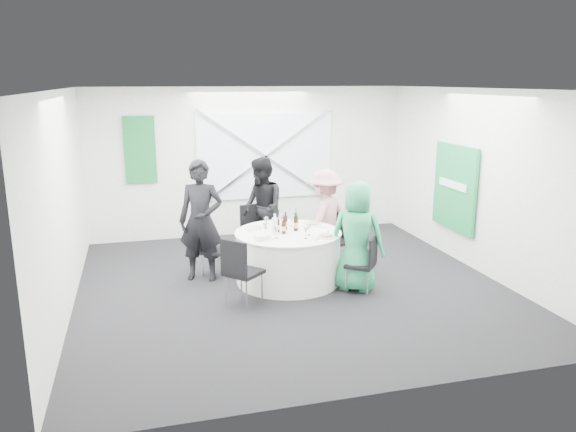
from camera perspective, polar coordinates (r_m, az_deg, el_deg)
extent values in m
plane|color=black|center=(8.23, 0.37, -7.10)|extent=(6.00, 6.00, 0.00)
plane|color=white|center=(7.70, 0.40, 12.78)|extent=(6.00, 6.00, 0.00)
plane|color=silver|center=(10.73, -3.93, 5.50)|extent=(6.00, 0.00, 6.00)
plane|color=silver|center=(5.10, 9.45, -3.84)|extent=(6.00, 0.00, 6.00)
plane|color=silver|center=(7.63, -21.89, 1.18)|extent=(0.00, 6.00, 6.00)
plane|color=silver|center=(9.11, 18.93, 3.33)|extent=(0.00, 6.00, 6.00)
cube|color=silver|center=(10.73, -2.32, 6.07)|extent=(2.60, 0.03, 1.60)
cube|color=silver|center=(10.70, -2.27, 6.04)|extent=(2.63, 0.05, 1.84)
cube|color=silver|center=(10.70, -2.27, 6.04)|extent=(2.63, 0.05, 1.84)
cube|color=#136225|center=(10.44, -14.80, 6.52)|extent=(0.55, 0.04, 1.20)
cube|color=#198B44|center=(9.60, 16.56, 2.79)|extent=(0.05, 1.20, 1.40)
cylinder|color=silver|center=(8.29, 0.00, -4.23)|extent=(1.52, 1.52, 0.74)
cylinder|color=silver|center=(8.18, 0.00, -1.70)|extent=(1.56, 1.56, 0.02)
cube|color=black|center=(9.28, -3.27, -1.84)|extent=(0.49, 0.49, 0.05)
cube|color=black|center=(9.39, -3.77, -0.12)|extent=(0.39, 0.12, 0.44)
cylinder|color=silver|center=(9.55, -2.74, -2.82)|extent=(0.02, 0.02, 0.42)
cylinder|color=silver|center=(9.43, -4.58, -3.07)|extent=(0.02, 0.02, 0.42)
cylinder|color=silver|center=(9.26, -1.89, -3.34)|extent=(0.02, 0.02, 0.42)
cylinder|color=silver|center=(9.13, -3.78, -3.61)|extent=(0.02, 0.02, 0.42)
cube|color=black|center=(8.57, -7.42, -3.54)|extent=(0.50, 0.50, 0.04)
cube|color=black|center=(8.57, -8.58, -2.04)|extent=(0.19, 0.33, 0.40)
cylinder|color=silver|center=(8.82, -7.98, -4.49)|extent=(0.02, 0.02, 0.38)
cylinder|color=silver|center=(8.55, -8.66, -5.10)|extent=(0.02, 0.02, 0.38)
cylinder|color=silver|center=(8.73, -6.11, -4.63)|extent=(0.02, 0.02, 0.38)
cylinder|color=silver|center=(8.45, -6.73, -5.25)|extent=(0.02, 0.02, 0.38)
cube|color=black|center=(8.99, 5.00, -2.62)|extent=(0.51, 0.51, 0.04)
cube|color=black|center=(9.06, 5.80, -1.04)|extent=(0.20, 0.34, 0.40)
cylinder|color=silver|center=(9.07, 6.34, -3.91)|extent=(0.02, 0.02, 0.39)
cylinder|color=silver|center=(9.26, 4.92, -3.50)|extent=(0.02, 0.02, 0.39)
cylinder|color=silver|center=(8.85, 5.02, -4.32)|extent=(0.02, 0.02, 0.39)
cylinder|color=silver|center=(9.05, 3.61, -3.89)|extent=(0.02, 0.02, 0.39)
cube|color=black|center=(7.93, 7.34, -4.97)|extent=(0.52, 0.52, 0.04)
cube|color=black|center=(7.82, 8.64, -3.58)|extent=(0.25, 0.30, 0.40)
cylinder|color=silver|center=(7.83, 8.05, -6.87)|extent=(0.02, 0.02, 0.38)
cylinder|color=silver|center=(8.10, 8.62, -6.17)|extent=(0.02, 0.02, 0.38)
cylinder|color=silver|center=(7.91, 5.94, -6.59)|extent=(0.02, 0.02, 0.38)
cylinder|color=silver|center=(8.18, 6.58, -5.91)|extent=(0.02, 0.02, 0.38)
cube|color=black|center=(7.43, -4.53, -5.74)|extent=(0.60, 0.60, 0.05)
cube|color=black|center=(7.19, -5.55, -4.28)|extent=(0.30, 0.33, 0.46)
cylinder|color=silver|center=(7.48, -6.36, -7.58)|extent=(0.02, 0.02, 0.44)
cylinder|color=silver|center=(7.28, -4.23, -8.14)|extent=(0.02, 0.02, 0.44)
cylinder|color=silver|center=(7.74, -4.75, -6.82)|extent=(0.02, 0.02, 0.44)
cylinder|color=silver|center=(7.54, -2.65, -7.33)|extent=(0.02, 0.02, 0.44)
imported|color=black|center=(8.35, -8.83, -0.47)|extent=(0.77, 0.63, 1.80)
imported|color=black|center=(9.28, -2.69, 0.77)|extent=(0.53, 0.86, 1.70)
imported|color=#C78186|center=(9.01, 3.74, -0.12)|extent=(1.07, 1.00, 1.55)
imported|color=#2B9F64|center=(7.91, 7.01, -2.08)|extent=(0.92, 0.85, 1.57)
cylinder|color=silver|center=(8.66, -0.64, -0.71)|extent=(0.28, 0.28, 0.01)
cylinder|color=silver|center=(8.38, -3.57, -1.23)|extent=(0.28, 0.28, 0.01)
cylinder|color=silver|center=(8.58, 2.54, -0.87)|extent=(0.26, 0.26, 0.01)
cylinder|color=#8FA559|center=(8.57, 2.54, -0.74)|extent=(0.17, 0.17, 0.02)
cylinder|color=silver|center=(7.94, 3.88, -2.09)|extent=(0.27, 0.27, 0.01)
cylinder|color=#8FA559|center=(7.93, 3.88, -1.95)|extent=(0.18, 0.18, 0.02)
cylinder|color=silver|center=(7.82, -2.38, -2.30)|extent=(0.28, 0.28, 0.01)
cube|color=silver|center=(7.78, -2.66, -2.14)|extent=(0.22, 0.17, 0.05)
cylinder|color=#361C09|center=(8.17, -1.06, -0.99)|extent=(0.06, 0.06, 0.18)
cylinder|color=#361C09|center=(8.14, -1.07, -0.17)|extent=(0.02, 0.02, 0.06)
cylinder|color=#E4BE78|center=(8.17, -1.06, -1.12)|extent=(0.06, 0.06, 0.06)
cylinder|color=#361C09|center=(8.29, -0.27, -0.68)|extent=(0.06, 0.06, 0.21)
cylinder|color=#361C09|center=(8.26, -0.27, 0.22)|extent=(0.02, 0.02, 0.06)
cylinder|color=#E4BE78|center=(8.30, -0.27, -0.82)|extent=(0.06, 0.06, 0.07)
cylinder|color=#361C09|center=(8.22, 0.81, -0.78)|extent=(0.06, 0.06, 0.22)
cylinder|color=#361C09|center=(8.18, 0.81, 0.16)|extent=(0.02, 0.02, 0.06)
cylinder|color=#E4BE78|center=(8.22, 0.81, -0.93)|extent=(0.06, 0.06, 0.08)
cylinder|color=#361C09|center=(8.07, -0.43, -1.14)|extent=(0.06, 0.06, 0.19)
cylinder|color=#361C09|center=(8.04, -0.43, -0.28)|extent=(0.02, 0.02, 0.06)
cylinder|color=#E4BE78|center=(8.08, -0.43, -1.27)|extent=(0.06, 0.06, 0.07)
cylinder|color=#41AB56|center=(8.25, 0.82, -0.53)|extent=(0.08, 0.08, 0.27)
cylinder|color=#41AB56|center=(8.21, 0.82, 0.58)|extent=(0.03, 0.03, 0.06)
cylinder|color=#E4BE78|center=(8.26, 0.82, -0.71)|extent=(0.08, 0.08, 0.09)
cylinder|color=white|center=(8.03, -1.34, -1.03)|extent=(0.08, 0.08, 0.24)
cylinder|color=white|center=(7.99, -1.35, 0.02)|extent=(0.03, 0.03, 0.06)
cylinder|color=#E4BE78|center=(8.04, -1.34, -1.20)|extent=(0.08, 0.08, 0.08)
cylinder|color=white|center=(8.50, 0.38, -1.03)|extent=(0.06, 0.06, 0.00)
cylinder|color=white|center=(8.49, 0.38, -0.69)|extent=(0.01, 0.01, 0.10)
cone|color=white|center=(8.47, 0.38, -0.19)|extent=(0.07, 0.07, 0.08)
cylinder|color=white|center=(8.53, -0.69, -0.98)|extent=(0.06, 0.06, 0.00)
cylinder|color=white|center=(8.52, -0.69, -0.64)|extent=(0.01, 0.01, 0.10)
cone|color=white|center=(8.50, -0.69, -0.14)|extent=(0.07, 0.07, 0.08)
cylinder|color=white|center=(8.04, -2.34, -1.90)|extent=(0.06, 0.06, 0.00)
cylinder|color=white|center=(8.03, -2.34, -1.55)|extent=(0.01, 0.01, 0.10)
cone|color=white|center=(8.01, -2.35, -1.02)|extent=(0.07, 0.07, 0.08)
cylinder|color=white|center=(7.85, 1.81, -2.28)|extent=(0.06, 0.06, 0.00)
cylinder|color=white|center=(7.84, 1.81, -1.92)|extent=(0.01, 0.01, 0.10)
cone|color=white|center=(7.82, 1.82, -1.38)|extent=(0.07, 0.07, 0.08)
cylinder|color=white|center=(8.39, -2.23, -1.24)|extent=(0.06, 0.06, 0.00)
cylinder|color=white|center=(8.37, -2.24, -0.90)|extent=(0.01, 0.01, 0.10)
cone|color=white|center=(8.35, -2.24, -0.40)|extent=(0.07, 0.07, 0.08)
cylinder|color=white|center=(7.86, -1.18, -2.25)|extent=(0.06, 0.06, 0.00)
cylinder|color=white|center=(7.85, -1.18, -1.89)|extent=(0.01, 0.01, 0.10)
cone|color=white|center=(7.83, -1.18, -1.35)|extent=(0.07, 0.07, 0.08)
cylinder|color=white|center=(8.02, 2.13, -1.94)|extent=(0.06, 0.06, 0.00)
cylinder|color=white|center=(8.00, 2.13, -1.59)|extent=(0.01, 0.01, 0.10)
cone|color=white|center=(7.98, 2.14, -1.06)|extent=(0.07, 0.07, 0.08)
cube|color=silver|center=(7.80, 3.01, -2.40)|extent=(0.11, 0.12, 0.01)
cube|color=silver|center=(8.18, 4.04, -1.65)|extent=(0.10, 0.13, 0.01)
cube|color=silver|center=(8.43, 3.56, -1.18)|extent=(0.08, 0.14, 0.01)
cube|color=silver|center=(8.69, 1.60, -0.70)|extent=(0.09, 0.13, 0.01)
cube|color=silver|center=(8.73, 0.16, -0.62)|extent=(0.15, 0.02, 0.01)
cube|color=silver|center=(8.67, -1.86, -0.74)|extent=(0.15, 0.02, 0.01)
cube|color=silver|center=(8.48, -3.31, -1.07)|extent=(0.09, 0.14, 0.01)
cube|color=silver|center=(8.23, -4.01, -1.55)|extent=(0.10, 0.13, 0.01)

